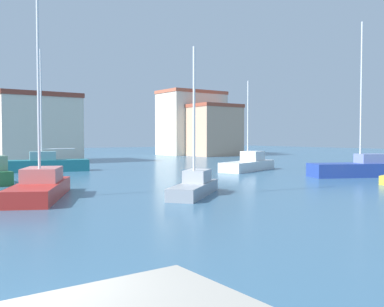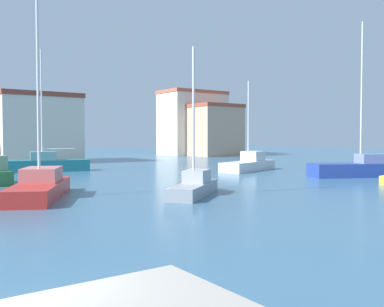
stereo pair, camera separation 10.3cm
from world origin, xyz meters
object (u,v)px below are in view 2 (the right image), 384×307
at_px(sailboat_red_mid_harbor, 40,186).
at_px(sailboat_grey_far_right, 194,185).
at_px(sailboat_white_near_pier, 249,164).
at_px(sailboat_blue_distant_east, 362,168).
at_px(sailboat_teal_inner_mooring, 42,164).

bearing_deg(sailboat_red_mid_harbor, sailboat_grey_far_right, -28.10).
bearing_deg(sailboat_red_mid_harbor, sailboat_white_near_pier, 18.75).
height_order(sailboat_blue_distant_east, sailboat_red_mid_harbor, sailboat_blue_distant_east).
relative_size(sailboat_grey_far_right, sailboat_red_mid_harbor, 0.77).
distance_m(sailboat_teal_inner_mooring, sailboat_red_mid_harbor, 16.07).
relative_size(sailboat_grey_far_right, sailboat_blue_distant_east, 0.65).
bearing_deg(sailboat_grey_far_right, sailboat_blue_distant_east, 4.16).
xyz_separation_m(sailboat_blue_distant_east, sailboat_red_mid_harbor, (-21.92, 2.30, -0.05)).
bearing_deg(sailboat_white_near_pier, sailboat_teal_inner_mooring, 148.70).
relative_size(sailboat_white_near_pier, sailboat_red_mid_harbor, 0.81).
xyz_separation_m(sailboat_blue_distant_east, sailboat_white_near_pier, (-2.70, 8.82, -0.05)).
xyz_separation_m(sailboat_white_near_pier, sailboat_red_mid_harbor, (-19.22, -6.52, -0.01)).
bearing_deg(sailboat_teal_inner_mooring, sailboat_red_mid_harbor, -106.79).
height_order(sailboat_teal_inner_mooring, sailboat_white_near_pier, sailboat_teal_inner_mooring).
height_order(sailboat_teal_inner_mooring, sailboat_red_mid_harbor, sailboat_teal_inner_mooring).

